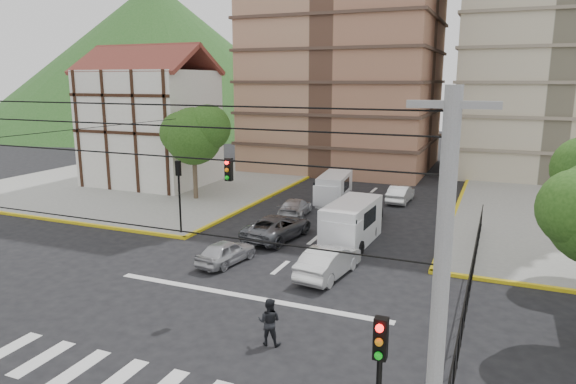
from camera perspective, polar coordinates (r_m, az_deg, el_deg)
The scene contains 20 objects.
ground at distance 21.87m, azimuth -6.21°, elevation -12.64°, with size 160.00×160.00×0.00m, color black.
sidewalk_nw at distance 48.56m, azimuth -15.59°, elevation 1.06°, with size 26.00×26.00×0.15m, color gray.
stop_line at distance 22.83m, azimuth -4.74°, elevation -11.48°, with size 13.00×0.40×0.01m, color silver.
tudor_building at distance 47.24m, azimuth -14.99°, elevation 7.14°, with size 10.80×8.05×12.23m.
distant_hill at distance 108.77m, azimuth -14.33°, elevation 14.53°, with size 70.00×70.00×28.00m, color #20511B.
park_fence at distance 23.67m, azimuth 19.45°, elevation -11.30°, with size 0.10×22.50×1.66m, color black, non-canonical shape.
tree_tudor at distance 39.91m, azimuth -10.33°, elevation 6.42°, with size 5.39×4.40×7.43m.
traffic_light_se at distance 11.45m, azimuth 10.06°, elevation -20.10°, with size 0.28×0.22×4.40m.
traffic_light_nw at distance 31.21m, azimuth -12.02°, elevation 0.81°, with size 0.28×0.22×4.40m.
traffic_light_hanging at distance 18.39m, azimuth -9.69°, elevation 1.80°, with size 18.00×9.12×0.92m.
utility_pole_se at distance 9.43m, azimuth 16.18°, elevation -16.33°, with size 1.40×0.28×9.00m.
van_right_lane at distance 29.38m, azimuth 6.92°, elevation -3.60°, with size 2.35×5.46×2.42m.
van_left_lane at distance 39.19m, azimuth 5.07°, elevation 0.31°, with size 2.37×5.01×2.18m.
car_silver_front_left at distance 26.54m, azimuth -6.89°, elevation -6.63°, with size 1.46×3.64×1.24m, color #B7B7BC.
car_white_front_right at distance 24.77m, azimuth 4.54°, elevation -7.68°, with size 1.57×4.49×1.48m, color white.
car_grey_mid_left at distance 30.38m, azimuth -1.15°, elevation -3.88°, with size 2.38×5.16×1.43m, color #57595F.
car_silver_rear_left at distance 35.37m, azimuth 0.82°, elevation -1.71°, with size 1.71×4.20×1.22m, color #B1B1B5.
car_darkgrey_mid_right at distance 34.56m, azimuth 8.94°, elevation -2.14°, with size 1.53×3.80×1.30m, color black.
car_white_rear_right at distance 40.28m, azimuth 12.39°, elevation -0.18°, with size 1.40×4.03×1.33m, color white.
pedestrian_crosswalk at distance 18.69m, azimuth -2.10°, elevation -14.19°, with size 0.84×0.66×1.73m, color black.
Camera 1 is at (9.73, -17.28, 9.22)m, focal length 32.00 mm.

